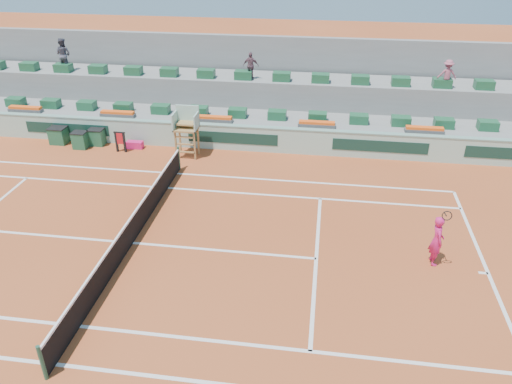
# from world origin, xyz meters

# --- Properties ---
(ground) EXTENTS (90.00, 90.00, 0.00)m
(ground) POSITION_xyz_m (0.00, 0.00, 0.00)
(ground) COLOR #9B411E
(ground) RESTS_ON ground
(seating_tier_lower) EXTENTS (36.00, 4.00, 1.20)m
(seating_tier_lower) POSITION_xyz_m (0.00, 10.70, 0.60)
(seating_tier_lower) COLOR gray
(seating_tier_lower) RESTS_ON ground
(seating_tier_upper) EXTENTS (36.00, 2.40, 2.60)m
(seating_tier_upper) POSITION_xyz_m (0.00, 12.30, 1.30)
(seating_tier_upper) COLOR gray
(seating_tier_upper) RESTS_ON ground
(stadium_back_wall) EXTENTS (36.00, 0.40, 4.40)m
(stadium_back_wall) POSITION_xyz_m (0.00, 13.90, 2.20)
(stadium_back_wall) COLOR gray
(stadium_back_wall) RESTS_ON ground
(player_bag) EXTENTS (0.80, 0.35, 0.35)m
(player_bag) POSITION_xyz_m (-2.84, 7.93, 0.18)
(player_bag) COLOR #D71C67
(player_bag) RESTS_ON ground
(spectator_left) EXTENTS (0.92, 0.76, 1.76)m
(spectator_left) POSITION_xyz_m (-7.99, 11.93, 3.48)
(spectator_left) COLOR #454550
(spectator_left) RESTS_ON seating_tier_upper
(spectator_mid) EXTENTS (0.82, 0.35, 1.39)m
(spectator_mid) POSITION_xyz_m (2.38, 11.79, 3.29)
(spectator_mid) COLOR #6D4854
(spectator_mid) RESTS_ON seating_tier_upper
(spectator_right) EXTENTS (0.92, 0.55, 1.41)m
(spectator_right) POSITION_xyz_m (12.14, 11.56, 3.30)
(spectator_right) COLOR #A15064
(spectator_right) RESTS_ON seating_tier_upper
(court_lines) EXTENTS (23.89, 11.09, 0.01)m
(court_lines) POSITION_xyz_m (0.00, 0.00, 0.01)
(court_lines) COLOR silver
(court_lines) RESTS_ON ground
(tennis_net) EXTENTS (0.10, 11.97, 1.10)m
(tennis_net) POSITION_xyz_m (0.00, 0.00, 0.53)
(tennis_net) COLOR black
(tennis_net) RESTS_ON ground
(advertising_hoarding) EXTENTS (36.00, 0.34, 1.26)m
(advertising_hoarding) POSITION_xyz_m (0.02, 8.50, 0.63)
(advertising_hoarding) COLOR #9AC2B0
(advertising_hoarding) RESTS_ON ground
(umpire_chair) EXTENTS (1.10, 0.90, 2.40)m
(umpire_chair) POSITION_xyz_m (0.00, 7.50, 1.54)
(umpire_chair) COLOR olive
(umpire_chair) RESTS_ON ground
(seat_row_lower) EXTENTS (32.90, 0.60, 0.44)m
(seat_row_lower) POSITION_xyz_m (0.00, 9.80, 1.42)
(seat_row_lower) COLOR #1B5231
(seat_row_lower) RESTS_ON seating_tier_lower
(seat_row_upper) EXTENTS (32.90, 0.60, 0.44)m
(seat_row_upper) POSITION_xyz_m (0.00, 11.70, 2.82)
(seat_row_upper) COLOR #1B5231
(seat_row_upper) RESTS_ON seating_tier_upper
(flower_planters) EXTENTS (26.80, 0.36, 0.28)m
(flower_planters) POSITION_xyz_m (-1.50, 9.00, 1.33)
(flower_planters) COLOR #515151
(flower_planters) RESTS_ON seating_tier_lower
(drink_cooler_a) EXTENTS (0.74, 0.64, 0.84)m
(drink_cooler_a) POSITION_xyz_m (-4.84, 8.08, 0.42)
(drink_cooler_a) COLOR #1B5235
(drink_cooler_a) RESTS_ON ground
(drink_cooler_b) EXTENTS (0.70, 0.60, 0.84)m
(drink_cooler_b) POSITION_xyz_m (-5.49, 7.56, 0.42)
(drink_cooler_b) COLOR #1B5235
(drink_cooler_b) RESTS_ON ground
(drink_cooler_c) EXTENTS (0.83, 0.72, 0.84)m
(drink_cooler_c) POSITION_xyz_m (-6.83, 7.97, 0.42)
(drink_cooler_c) COLOR #1B5235
(drink_cooler_c) RESTS_ON ground
(towel_rack) EXTENTS (0.56, 0.09, 1.03)m
(towel_rack) POSITION_xyz_m (-3.33, 7.41, 0.60)
(towel_rack) COLOR black
(towel_rack) RESTS_ON ground
(tennis_player) EXTENTS (0.47, 0.90, 2.28)m
(tennis_player) POSITION_xyz_m (10.21, 0.35, 0.88)
(tennis_player) COLOR #D71C67
(tennis_player) RESTS_ON ground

